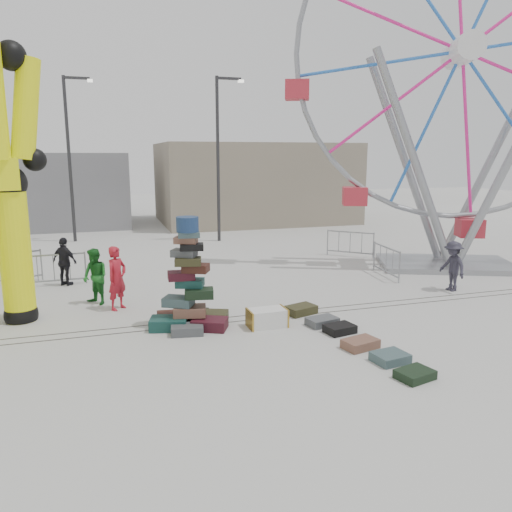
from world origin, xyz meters
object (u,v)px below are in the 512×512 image
object	(u,v)px
barricade_wheel_back	(350,244)
lamp_post_left	(71,151)
ferris_wheel	(460,81)
lamp_post_right	(220,151)
pedestrian_red	(117,278)
barricade_dummy_c	(54,270)
pedestrian_black	(65,262)
barricade_dummy_b	(10,268)
suitcase_tower	(189,296)
barricade_wheel_front	(386,261)
steamer_trunk	(267,318)
pedestrian_green	(95,277)
pedestrian_grey	(452,266)

from	to	relation	value
barricade_wheel_back	lamp_post_left	bearing A→B (deg)	-171.34
ferris_wheel	barricade_wheel_back	world-z (taller)	ferris_wheel
lamp_post_right	pedestrian_red	bearing A→B (deg)	-117.73
barricade_dummy_c	pedestrian_black	world-z (taller)	pedestrian_black
lamp_post_right	lamp_post_left	size ratio (longest dim) A/B	1.00
lamp_post_left	barricade_dummy_c	bearing A→B (deg)	-92.36
pedestrian_red	barricade_dummy_c	bearing A→B (deg)	76.15
barricade_dummy_b	barricade_wheel_back	world-z (taller)	same
pedestrian_red	suitcase_tower	bearing A→B (deg)	-94.71
lamp_post_left	barricade_dummy_b	size ratio (longest dim) A/B	4.00
lamp_post_right	barricade_wheel_front	bearing A→B (deg)	-67.00
suitcase_tower	barricade_dummy_c	world-z (taller)	suitcase_tower
lamp_post_right	steamer_trunk	distance (m)	13.81
ferris_wheel	pedestrian_green	bearing A→B (deg)	-152.30
lamp_post_right	pedestrian_black	bearing A→B (deg)	-134.61
barricade_dummy_c	lamp_post_left	bearing A→B (deg)	85.42
lamp_post_left	pedestrian_red	xyz separation A→B (m)	(1.56, -12.35, -3.58)
pedestrian_grey	lamp_post_left	bearing A→B (deg)	-140.52
barricade_wheel_back	pedestrian_grey	bearing A→B (deg)	-42.94
suitcase_tower	barricade_dummy_c	size ratio (longest dim) A/B	1.41
ferris_wheel	barricade_dummy_c	distance (m)	15.82
steamer_trunk	pedestrian_grey	xyz separation A→B (m)	(6.76, 1.50, 0.58)
ferris_wheel	pedestrian_black	xyz separation A→B (m)	(-14.04, 1.37, -6.13)
lamp_post_right	barricade_wheel_front	world-z (taller)	lamp_post_right
steamer_trunk	barricade_wheel_front	xyz separation A→B (m)	(5.79, 3.81, 0.32)
pedestrian_red	ferris_wheel	bearing A→B (deg)	-35.77
lamp_post_left	pedestrian_green	size ratio (longest dim) A/B	4.85
barricade_wheel_back	pedestrian_green	bearing A→B (deg)	-116.22
suitcase_tower	pedestrian_red	world-z (taller)	suitcase_tower
steamer_trunk	lamp_post_right	bearing A→B (deg)	80.41
steamer_trunk	pedestrian_red	distance (m)	4.49
steamer_trunk	barricade_wheel_front	distance (m)	6.94
lamp_post_left	lamp_post_right	bearing A→B (deg)	-15.95
barricade_dummy_c	pedestrian_black	bearing A→B (deg)	-9.66
steamer_trunk	ferris_wheel	bearing A→B (deg)	25.52
suitcase_tower	pedestrian_green	xyz separation A→B (m)	(-2.27, 2.72, 0.04)
ferris_wheel	pedestrian_grey	world-z (taller)	ferris_wheel
barricade_dummy_c	barricade_wheel_back	size ratio (longest dim) A/B	1.00
steamer_trunk	pedestrian_green	xyz separation A→B (m)	(-4.15, 3.34, 0.59)
lamp_post_left	ferris_wheel	xyz separation A→B (m)	(14.03, -10.48, 2.46)
barricade_wheel_back	pedestrian_black	size ratio (longest dim) A/B	1.23
barricade_wheel_back	pedestrian_green	xyz separation A→B (m)	(-10.41, -4.11, 0.27)
lamp_post_left	barricade_wheel_front	size ratio (longest dim) A/B	4.00
lamp_post_left	steamer_trunk	size ratio (longest dim) A/B	8.15
pedestrian_green	pedestrian_grey	xyz separation A→B (m)	(10.91, -1.84, -0.02)
steamer_trunk	barricade_dummy_b	size ratio (longest dim) A/B	0.49
lamp_post_right	pedestrian_green	distance (m)	11.96
suitcase_tower	barricade_wheel_back	size ratio (longest dim) A/B	1.41
pedestrian_grey	pedestrian_red	bearing A→B (deg)	-98.21
lamp_post_right	barricade_dummy_b	world-z (taller)	lamp_post_right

